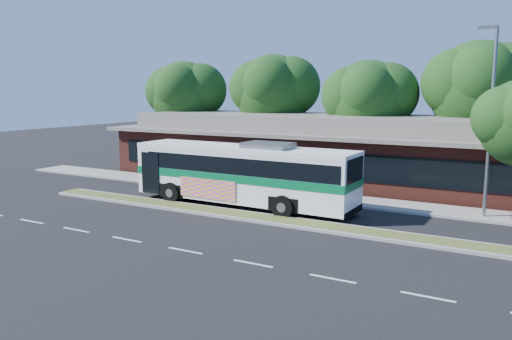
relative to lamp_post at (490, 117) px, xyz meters
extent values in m
plane|color=black|center=(-9.56, -6.00, -4.90)|extent=(120.00, 120.00, 0.00)
cube|color=#555C27|center=(-9.56, -5.40, -4.83)|extent=(26.00, 1.10, 0.15)
cube|color=gray|center=(-9.56, 0.40, -4.84)|extent=(44.00, 2.60, 0.12)
cube|color=black|center=(-27.56, 4.00, -4.90)|extent=(14.00, 12.00, 0.01)
cube|color=maroon|center=(-9.56, 7.00, -3.30)|extent=(32.00, 10.00, 3.20)
cube|color=#665F56|center=(-9.56, 7.00, -1.58)|extent=(33.20, 11.20, 0.24)
cube|color=#665F56|center=(-9.56, 7.00, -0.95)|extent=(30.00, 8.00, 1.00)
cube|color=black|center=(-9.56, 1.97, -3.20)|extent=(30.00, 0.06, 1.60)
cylinder|color=slate|center=(0.04, 0.00, -0.40)|extent=(0.16, 0.16, 9.00)
cube|color=slate|center=(-0.36, 0.00, 4.10)|extent=(0.90, 0.18, 0.14)
cylinder|color=black|center=(-24.56, 9.00, -2.91)|extent=(0.44, 0.44, 3.99)
sphere|color=#183612|center=(-24.56, 9.00, 0.83)|extent=(5.80, 5.80, 5.80)
sphere|color=#183612|center=(-23.26, 9.43, 1.29)|extent=(4.52, 4.52, 4.52)
cylinder|color=black|center=(-16.56, 10.00, -2.80)|extent=(0.44, 0.44, 4.20)
sphere|color=#183612|center=(-16.56, 10.00, 1.10)|extent=(6.00, 6.00, 6.00)
sphere|color=#183612|center=(-15.21, 10.45, 1.58)|extent=(4.68, 4.68, 4.68)
cylinder|color=black|center=(-8.56, 9.00, -3.01)|extent=(0.44, 0.44, 3.78)
sphere|color=#183612|center=(-8.56, 9.00, 0.56)|extent=(5.60, 5.60, 5.60)
sphere|color=#183612|center=(-7.30, 9.42, 1.00)|extent=(4.37, 4.37, 4.37)
cylinder|color=black|center=(-1.56, 10.00, -2.70)|extent=(0.44, 0.44, 4.41)
sphere|color=#183612|center=(-1.56, 10.00, 1.37)|extent=(6.20, 6.20, 6.20)
sphere|color=#183612|center=(-0.17, 10.46, 1.86)|extent=(4.84, 4.84, 4.84)
cube|color=white|center=(-11.53, -3.34, -3.13)|extent=(12.41, 2.86, 2.84)
cube|color=black|center=(-11.22, -3.35, -2.56)|extent=(11.42, 2.89, 0.85)
cube|color=white|center=(-11.53, -3.34, -1.83)|extent=(12.43, 2.88, 0.27)
cube|color=#046834|center=(-11.53, -3.34, -3.22)|extent=(12.47, 2.92, 0.39)
cube|color=black|center=(-17.73, -3.22, -2.79)|extent=(0.11, 2.31, 1.76)
cube|color=black|center=(-5.33, -3.46, -2.46)|extent=(0.10, 2.15, 1.14)
cube|color=#DE41C2|center=(-12.89, -4.66, -3.87)|extent=(3.50, 0.12, 1.03)
cube|color=slate|center=(-9.98, -3.37, -1.57)|extent=(2.50, 1.69, 0.31)
cylinder|color=black|center=(-15.36, -4.56, -4.34)|extent=(1.14, 0.39, 1.13)
cylinder|color=black|center=(-15.31, -1.98, -4.34)|extent=(1.14, 0.39, 1.13)
cylinder|color=black|center=(-8.46, -4.69, -4.34)|extent=(1.14, 0.39, 1.13)
cylinder|color=black|center=(-8.41, -2.11, -4.34)|extent=(1.14, 0.39, 1.13)
imported|color=silver|center=(-20.43, 3.67, -4.12)|extent=(5.78, 3.70, 1.56)
camera|label=1|loc=(1.81, -25.82, 1.16)|focal=35.00mm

